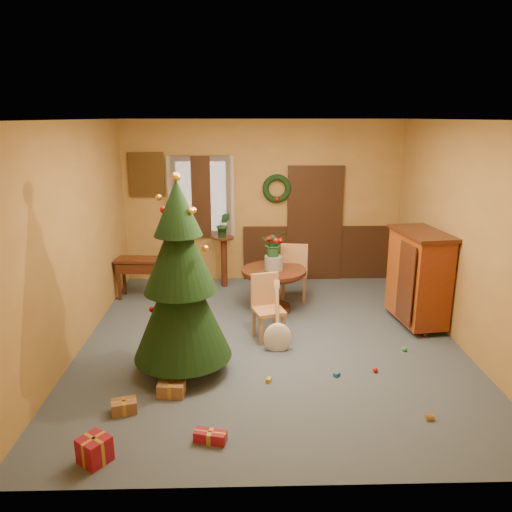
{
  "coord_description": "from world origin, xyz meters",
  "views": [
    {
      "loc": [
        -0.36,
        -6.19,
        2.94
      ],
      "look_at": [
        -0.18,
        0.4,
        1.09
      ],
      "focal_mm": 35.0,
      "sensor_mm": 36.0,
      "label": 1
    }
  ],
  "objects_px": {
    "chair_near": "(267,304)",
    "christmas_tree": "(180,282)",
    "writing_desk": "(140,268)",
    "dining_table": "(274,282)",
    "sideboard": "(419,275)"
  },
  "relations": [
    {
      "from": "chair_near",
      "to": "christmas_tree",
      "type": "xyz_separation_m",
      "value": [
        -1.04,
        -0.93,
        0.64
      ]
    },
    {
      "from": "chair_near",
      "to": "writing_desk",
      "type": "xyz_separation_m",
      "value": [
        -2.03,
        1.62,
        0.03
      ]
    },
    {
      "from": "chair_near",
      "to": "christmas_tree",
      "type": "height_order",
      "value": "christmas_tree"
    },
    {
      "from": "dining_table",
      "to": "christmas_tree",
      "type": "distance_m",
      "value": 2.32
    },
    {
      "from": "dining_table",
      "to": "chair_near",
      "type": "bearing_deg",
      "value": -98.93
    },
    {
      "from": "dining_table",
      "to": "writing_desk",
      "type": "distance_m",
      "value": 2.28
    },
    {
      "from": "dining_table",
      "to": "chair_near",
      "type": "relative_size",
      "value": 1.11
    },
    {
      "from": "christmas_tree",
      "to": "sideboard",
      "type": "height_order",
      "value": "christmas_tree"
    },
    {
      "from": "dining_table",
      "to": "sideboard",
      "type": "distance_m",
      "value": 2.13
    },
    {
      "from": "chair_near",
      "to": "sideboard",
      "type": "distance_m",
      "value": 2.24
    },
    {
      "from": "dining_table",
      "to": "christmas_tree",
      "type": "xyz_separation_m",
      "value": [
        -1.19,
        -1.89,
        0.65
      ]
    },
    {
      "from": "christmas_tree",
      "to": "writing_desk",
      "type": "distance_m",
      "value": 2.81
    },
    {
      "from": "chair_near",
      "to": "dining_table",
      "type": "bearing_deg",
      "value": 81.07
    },
    {
      "from": "dining_table",
      "to": "sideboard",
      "type": "relative_size",
      "value": 0.71
    },
    {
      "from": "dining_table",
      "to": "writing_desk",
      "type": "xyz_separation_m",
      "value": [
        -2.18,
        0.67,
        0.04
      ]
    }
  ]
}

